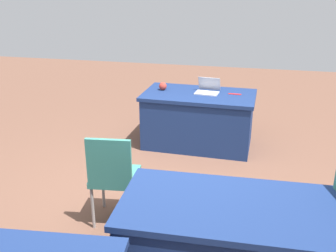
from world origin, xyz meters
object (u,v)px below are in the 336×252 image
chair_back_row (113,173)px  laptop_silver (208,90)px  table_back_left (227,248)px  table_foreground (198,119)px  scissors_red (235,94)px  yarn_ball (163,86)px

chair_back_row → laptop_silver: laptop_silver is taller
table_back_left → laptop_silver: laptop_silver is taller
table_foreground → table_back_left: (-0.64, 2.79, 0.00)m
table_foreground → table_back_left: bearing=102.9°
chair_back_row → laptop_silver: bearing=67.7°
laptop_silver → scissors_red: laptop_silver is taller
laptop_silver → table_back_left: bearing=106.3°
chair_back_row → scissors_red: size_ratio=5.32×
yarn_ball → scissors_red: bearing=-179.8°
table_foreground → laptop_silver: bearing=-150.6°
yarn_ball → table_back_left: bearing=112.5°
table_foreground → yarn_ball: bearing=-6.8°
table_back_left → chair_back_row: size_ratio=1.70×
chair_back_row → scissors_red: chair_back_row is taller
table_foreground → table_back_left: size_ratio=0.98×
yarn_ball → scissors_red: yarn_ball is taller
table_back_left → scissors_red: (0.15, -2.86, 0.39)m
table_foreground → scissors_red: bearing=-172.2°
table_foreground → laptop_silver: 0.44m
laptop_silver → yarn_ball: (0.65, -0.00, 0.02)m
chair_back_row → laptop_silver: (-0.62, -2.18, 0.27)m
chair_back_row → table_foreground: bearing=70.0°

